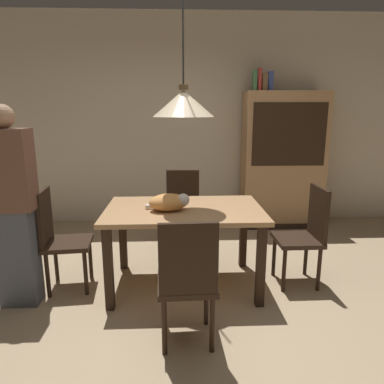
{
  "coord_description": "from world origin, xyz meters",
  "views": [
    {
      "loc": [
        -0.19,
        -2.47,
        1.61
      ],
      "look_at": [
        -0.05,
        0.78,
        0.85
      ],
      "focal_mm": 33.02,
      "sensor_mm": 36.0,
      "label": 1
    }
  ],
  "objects_px": {
    "book_brown_thick": "(263,82)",
    "person_standing": "(13,208)",
    "cat_sleeping": "(170,202)",
    "dining_table": "(184,219)",
    "chair_right_side": "(306,231)",
    "chair_far_back": "(183,207)",
    "hutch_bookcase": "(283,163)",
    "book_green_slim": "(255,81)",
    "book_blue_wide": "(269,82)",
    "book_red_tall": "(258,80)",
    "pendant_lamp": "(183,103)",
    "chair_left_side": "(58,235)",
    "chair_near_front": "(187,278)"
  },
  "relations": [
    {
      "from": "chair_near_front",
      "to": "cat_sleeping",
      "type": "xyz_separation_m",
      "value": [
        -0.13,
        0.8,
        0.32
      ]
    },
    {
      "from": "dining_table",
      "to": "book_brown_thick",
      "type": "distance_m",
      "value": 2.44
    },
    {
      "from": "book_red_tall",
      "to": "book_brown_thick",
      "type": "relative_size",
      "value": 1.17
    },
    {
      "from": "pendant_lamp",
      "to": "chair_far_back",
      "type": "bearing_deg",
      "value": 89.84
    },
    {
      "from": "book_green_slim",
      "to": "book_blue_wide",
      "type": "height_order",
      "value": "book_green_slim"
    },
    {
      "from": "book_brown_thick",
      "to": "cat_sleeping",
      "type": "bearing_deg",
      "value": -123.5
    },
    {
      "from": "chair_far_back",
      "to": "person_standing",
      "type": "relative_size",
      "value": 0.56
    },
    {
      "from": "chair_far_back",
      "to": "person_standing",
      "type": "height_order",
      "value": "person_standing"
    },
    {
      "from": "person_standing",
      "to": "chair_far_back",
      "type": "bearing_deg",
      "value": 39.12
    },
    {
      "from": "book_brown_thick",
      "to": "pendant_lamp",
      "type": "bearing_deg",
      "value": -121.82
    },
    {
      "from": "pendant_lamp",
      "to": "book_green_slim",
      "type": "height_order",
      "value": "pendant_lamp"
    },
    {
      "from": "chair_far_back",
      "to": "book_red_tall",
      "type": "distance_m",
      "value": 1.99
    },
    {
      "from": "chair_near_front",
      "to": "cat_sleeping",
      "type": "bearing_deg",
      "value": 99.08
    },
    {
      "from": "book_green_slim",
      "to": "hutch_bookcase",
      "type": "bearing_deg",
      "value": -0.2
    },
    {
      "from": "chair_far_back",
      "to": "pendant_lamp",
      "type": "xyz_separation_m",
      "value": [
        -0.0,
        -0.88,
        1.15
      ]
    },
    {
      "from": "pendant_lamp",
      "to": "book_red_tall",
      "type": "distance_m",
      "value": 2.04
    },
    {
      "from": "hutch_bookcase",
      "to": "book_green_slim",
      "type": "xyz_separation_m",
      "value": [
        -0.44,
        0.0,
        1.09
      ]
    },
    {
      "from": "chair_far_back",
      "to": "book_green_slim",
      "type": "bearing_deg",
      "value": 41.93
    },
    {
      "from": "chair_near_front",
      "to": "book_blue_wide",
      "type": "distance_m",
      "value": 3.22
    },
    {
      "from": "cat_sleeping",
      "to": "pendant_lamp",
      "type": "relative_size",
      "value": 0.3
    },
    {
      "from": "chair_far_back",
      "to": "book_brown_thick",
      "type": "relative_size",
      "value": 3.88
    },
    {
      "from": "dining_table",
      "to": "chair_right_side",
      "type": "xyz_separation_m",
      "value": [
        1.13,
        0.0,
        -0.14
      ]
    },
    {
      "from": "dining_table",
      "to": "book_red_tall",
      "type": "distance_m",
      "value": 2.42
    },
    {
      "from": "book_red_tall",
      "to": "book_blue_wide",
      "type": "xyz_separation_m",
      "value": [
        0.14,
        0.0,
        -0.02
      ]
    },
    {
      "from": "cat_sleeping",
      "to": "person_standing",
      "type": "relative_size",
      "value": 0.24
    },
    {
      "from": "pendant_lamp",
      "to": "person_standing",
      "type": "height_order",
      "value": "pendant_lamp"
    },
    {
      "from": "dining_table",
      "to": "chair_right_side",
      "type": "distance_m",
      "value": 1.14
    },
    {
      "from": "cat_sleeping",
      "to": "book_red_tall",
      "type": "relative_size",
      "value": 1.41
    },
    {
      "from": "chair_left_side",
      "to": "pendant_lamp",
      "type": "distance_m",
      "value": 1.61
    },
    {
      "from": "cat_sleeping",
      "to": "book_red_tall",
      "type": "xyz_separation_m",
      "value": [
        1.14,
        1.82,
        1.16
      ]
    },
    {
      "from": "cat_sleeping",
      "to": "person_standing",
      "type": "height_order",
      "value": "person_standing"
    },
    {
      "from": "chair_far_back",
      "to": "chair_near_front",
      "type": "relative_size",
      "value": 1.0
    },
    {
      "from": "dining_table",
      "to": "book_blue_wide",
      "type": "distance_m",
      "value": 2.48
    },
    {
      "from": "chair_near_front",
      "to": "cat_sleeping",
      "type": "relative_size",
      "value": 2.36
    },
    {
      "from": "book_brown_thick",
      "to": "person_standing",
      "type": "height_order",
      "value": "book_brown_thick"
    },
    {
      "from": "dining_table",
      "to": "chair_left_side",
      "type": "xyz_separation_m",
      "value": [
        -1.13,
        -0.01,
        -0.14
      ]
    },
    {
      "from": "chair_near_front",
      "to": "chair_far_back",
      "type": "bearing_deg",
      "value": 90.03
    },
    {
      "from": "chair_far_back",
      "to": "chair_near_front",
      "type": "bearing_deg",
      "value": -89.97
    },
    {
      "from": "person_standing",
      "to": "book_blue_wide",
      "type": "bearing_deg",
      "value": 38.11
    },
    {
      "from": "chair_right_side",
      "to": "hutch_bookcase",
      "type": "distance_m",
      "value": 1.8
    },
    {
      "from": "dining_table",
      "to": "hutch_bookcase",
      "type": "distance_m",
      "value": 2.25
    },
    {
      "from": "chair_right_side",
      "to": "book_brown_thick",
      "type": "xyz_separation_m",
      "value": [
        -0.05,
        1.74,
        1.45
      ]
    },
    {
      "from": "chair_far_back",
      "to": "book_blue_wide",
      "type": "relative_size",
      "value": 3.88
    },
    {
      "from": "chair_far_back",
      "to": "pendant_lamp",
      "type": "bearing_deg",
      "value": -90.16
    },
    {
      "from": "book_brown_thick",
      "to": "book_blue_wide",
      "type": "xyz_separation_m",
      "value": [
        0.07,
        0.0,
        0.01
      ]
    },
    {
      "from": "chair_far_back",
      "to": "book_brown_thick",
      "type": "bearing_deg",
      "value": 38.73
    },
    {
      "from": "hutch_bookcase",
      "to": "book_blue_wide",
      "type": "distance_m",
      "value": 1.11
    },
    {
      "from": "chair_far_back",
      "to": "book_blue_wide",
      "type": "xyz_separation_m",
      "value": [
        1.16,
        0.87,
        1.46
      ]
    },
    {
      "from": "chair_far_back",
      "to": "chair_left_side",
      "type": "relative_size",
      "value": 1.0
    },
    {
      "from": "hutch_bookcase",
      "to": "book_green_slim",
      "type": "height_order",
      "value": "book_green_slim"
    }
  ]
}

